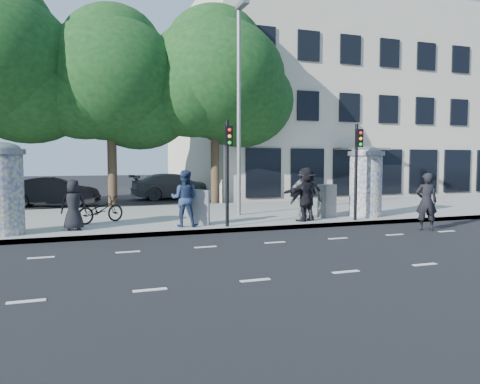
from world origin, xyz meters
name	(u,v)px	position (x,y,z in m)	size (l,w,h in m)	color
ground	(298,252)	(0.00, 0.00, 0.00)	(120.00, 120.00, 0.00)	black
sidewalk	(213,215)	(0.00, 7.50, 0.07)	(40.00, 8.00, 0.15)	gray
curb	(248,229)	(0.00, 3.55, 0.07)	(40.00, 0.10, 0.16)	slate
lane_dash_near	(346,272)	(0.00, -2.20, 0.00)	(32.00, 0.12, 0.01)	silver
lane_dash_far	(275,243)	(0.00, 1.40, 0.00)	(32.00, 0.12, 0.01)	silver
ad_column_left	(1,186)	(-7.20, 4.50, 1.54)	(1.36, 1.36, 2.65)	beige
ad_column_right	(366,180)	(5.20, 4.70, 1.54)	(1.36, 1.36, 2.65)	beige
traffic_pole_near	(228,162)	(-0.60, 3.79, 2.23)	(0.22, 0.31, 3.40)	black
traffic_pole_far	(357,162)	(4.20, 3.79, 2.23)	(0.22, 0.31, 3.40)	black
street_lamp	(239,94)	(0.80, 6.63, 4.79)	(0.25, 0.93, 8.00)	slate
tree_near_left	(111,80)	(-3.50, 12.70, 6.06)	(6.80, 6.80, 8.97)	#38281C
tree_center	(215,79)	(1.50, 12.30, 6.31)	(7.00, 7.00, 9.30)	#38281C
building	(323,109)	(12.00, 19.99, 5.99)	(20.30, 15.85, 12.00)	beige
ped_a	(73,205)	(-5.26, 4.63, 0.93)	(0.76, 0.49, 1.56)	black
ped_c	(184,198)	(-1.90, 4.29, 1.06)	(0.88, 0.69, 1.82)	navy
ped_d	(307,194)	(2.50, 4.30, 1.07)	(1.19, 0.69, 1.85)	black
ped_e	(303,194)	(2.60, 4.77, 1.04)	(1.04, 0.59, 1.78)	gray
ped_f	(306,194)	(2.43, 4.23, 1.10)	(1.76, 0.63, 1.90)	black
man_road	(426,202)	(5.55, 1.84, 0.94)	(0.69, 0.45, 1.88)	black
bicycle	(101,210)	(-4.40, 6.09, 0.60)	(1.73, 0.60, 0.91)	black
cabinet_left	(201,207)	(-1.30, 4.51, 0.73)	(0.55, 0.40, 1.15)	gray
cabinet_right	(327,201)	(3.65, 4.88, 0.76)	(0.59, 0.43, 1.23)	slate
car_mid	(53,192)	(-6.21, 14.25, 0.71)	(4.29, 1.50, 1.41)	black
car_right	(175,186)	(0.35, 16.70, 0.74)	(5.11, 2.08, 1.48)	slate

